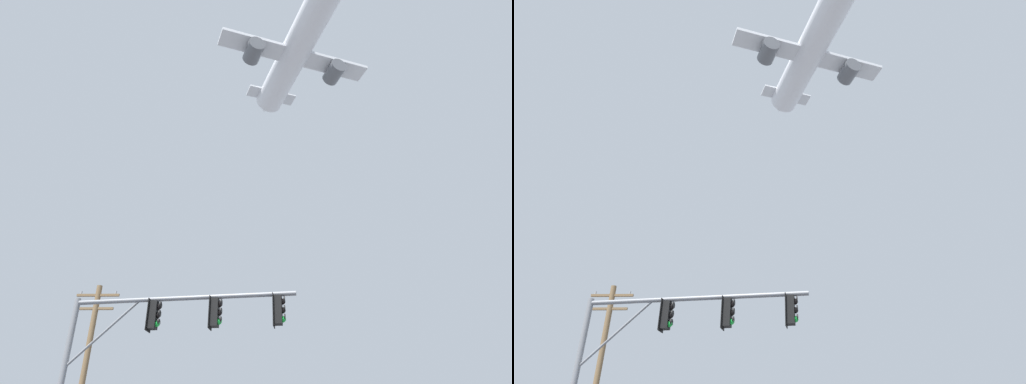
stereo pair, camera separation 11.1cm
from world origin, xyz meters
TOP-DOWN VIEW (x-y plane):
  - signal_pole_near at (-3.12, 7.72)m, footprint 7.52×1.20m
  - utility_pole at (-8.24, 15.66)m, footprint 2.20×0.28m
  - airplane at (4.58, 30.35)m, footprint 18.21×23.57m

SIDE VIEW (x-z plane):
  - utility_pole at x=-8.24m, z-range 0.30..9.68m
  - signal_pole_near at x=-3.12m, z-range 1.80..8.19m
  - airplane at x=4.58m, z-range 40.05..46.61m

